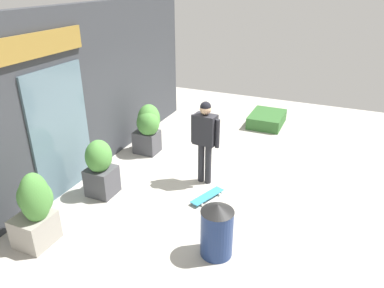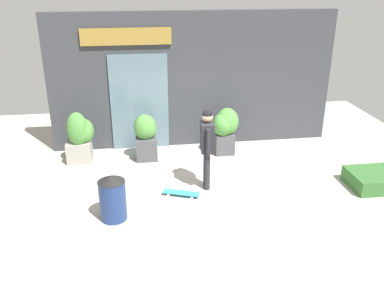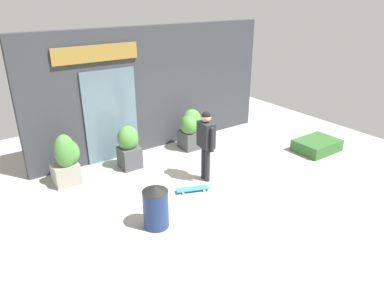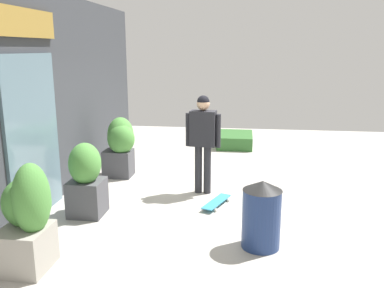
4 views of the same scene
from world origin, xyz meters
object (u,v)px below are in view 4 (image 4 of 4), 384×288
(planter_box_right, at_px, (120,144))
(trash_bin, at_px, (261,214))
(skateboard, at_px, (217,202))
(planter_box_left, at_px, (86,177))
(skateboarder, at_px, (203,134))
(planter_box_mid, at_px, (28,216))

(planter_box_right, relative_size, trash_bin, 1.32)
(skateboard, distance_m, planter_box_left, 2.12)
(skateboarder, bearing_deg, skateboard, 31.97)
(planter_box_mid, distance_m, trash_bin, 2.82)
(planter_box_mid, bearing_deg, planter_box_right, 0.11)
(skateboard, height_order, planter_box_left, planter_box_left)
(trash_bin, bearing_deg, skateboarder, 26.47)
(planter_box_left, relative_size, trash_bin, 1.27)
(skateboard, relative_size, trash_bin, 0.88)
(skateboarder, relative_size, skateboard, 2.21)
(planter_box_right, xyz_separation_m, planter_box_mid, (-3.53, -0.01, -0.03))
(skateboard, bearing_deg, planter_box_mid, -21.63)
(planter_box_right, height_order, trash_bin, planter_box_right)
(planter_box_mid, bearing_deg, planter_box_left, -2.56)
(skateboarder, xyz_separation_m, planter_box_mid, (-2.77, 1.73, -0.44))
(skateboard, xyz_separation_m, planter_box_mid, (-2.19, 2.02, 0.57))
(skateboarder, bearing_deg, planter_box_right, -108.18)
(planter_box_right, relative_size, planter_box_mid, 0.93)
(skateboard, bearing_deg, planter_box_left, -51.22)
(skateboarder, bearing_deg, planter_box_left, -48.69)
(planter_box_mid, bearing_deg, trash_bin, -72.51)
(skateboarder, height_order, planter_box_right, skateboarder)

